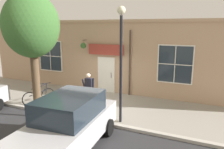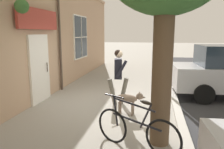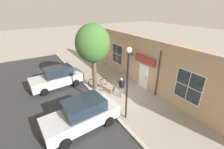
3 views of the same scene
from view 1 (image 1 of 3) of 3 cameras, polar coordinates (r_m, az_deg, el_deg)
ground_plane at (r=11.44m, az=-5.74°, el=-7.38°), size 90.00×90.00×0.00m
storefront_facade at (r=12.96m, az=-0.83°, el=4.78°), size 0.95×18.00×4.25m
pedestrian_walking at (r=10.85m, az=-6.11°, el=-2.98°), size 0.62×0.55×1.66m
dog_on_leash at (r=11.11m, az=-10.79°, el=-5.83°), size 0.99×0.28×0.64m
street_tree_by_curb at (r=10.91m, az=-19.92°, el=11.43°), size 2.71×2.44×5.41m
leaning_bicycle at (r=11.91m, az=-18.58°, el=-5.26°), size 1.62×0.73×1.00m
parked_car_mid_block at (r=7.16m, az=-11.38°, el=-12.48°), size 4.41×2.17×1.75m
street_lamp at (r=8.48m, az=2.37°, el=6.82°), size 0.32×0.32×4.62m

